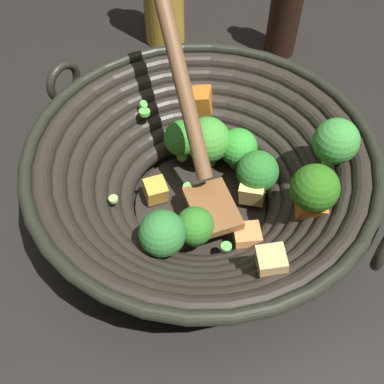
{
  "coord_description": "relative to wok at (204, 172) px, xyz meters",
  "views": [
    {
      "loc": [
        -0.27,
        -0.2,
        0.47
      ],
      "look_at": [
        -0.01,
        0.01,
        0.03
      ],
      "focal_mm": 42.5,
      "sensor_mm": 36.0,
      "label": 1
    }
  ],
  "objects": [
    {
      "name": "ground_plane",
      "position": [
        -0.0,
        0.0,
        -0.07
      ],
      "size": [
        4.0,
        4.0,
        0.0
      ],
      "primitive_type": "plane",
      "color": "black"
    },
    {
      "name": "wok",
      "position": [
        0.0,
        0.0,
        0.0
      ],
      "size": [
        0.39,
        0.43,
        0.27
      ],
      "color": "black",
      "rests_on": "ground"
    },
    {
      "name": "soy_sauce_bottle",
      "position": [
        0.34,
        0.1,
        0.01
      ],
      "size": [
        0.05,
        0.05,
        0.2
      ],
      "color": "black",
      "rests_on": "ground"
    }
  ]
}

